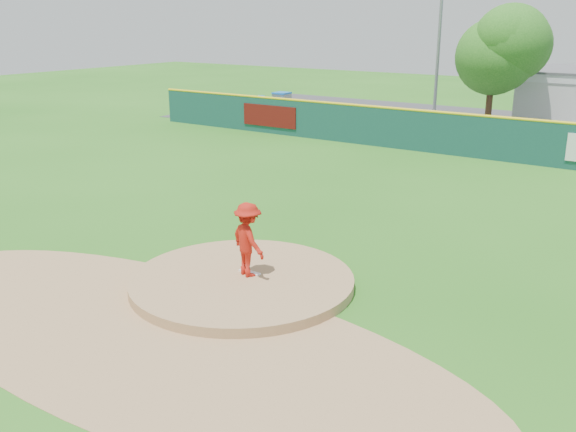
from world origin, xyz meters
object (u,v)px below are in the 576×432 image
Objects in this scene: pitcher at (248,240)px; playground_slide at (281,104)px; van at (433,122)px; deciduous_tree at (494,51)px; light_pole_left at (440,22)px.

pitcher reaches higher than playground_slide.
pitcher is at bearing -56.64° from playground_slide.
van is (-4.46, 22.65, -0.49)m from pitcher.
deciduous_tree is at bearing -62.02° from van.
deciduous_tree is at bearing -63.61° from pitcher.
playground_slide is 11.38m from light_pole_left.
pitcher is 0.39× the size of van.
pitcher reaches higher than van.
deciduous_tree is (2.40, 2.16, 3.87)m from van.
light_pole_left reaches higher than deciduous_tree.
playground_slide is at bearing 69.87° from van.
light_pole_left is at bearing 153.43° from deciduous_tree.
playground_slide is at bearing -163.08° from light_pole_left.
pitcher is 27.91m from light_pole_left.
van is 11.32m from playground_slide.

